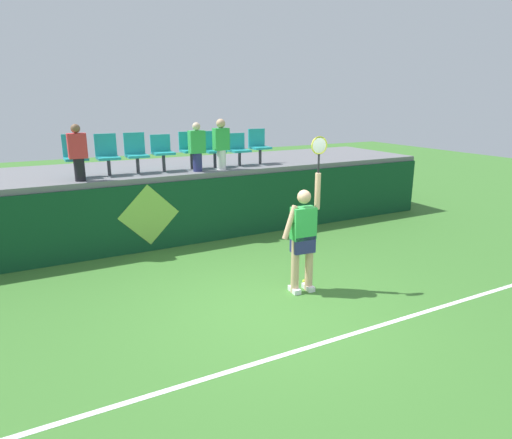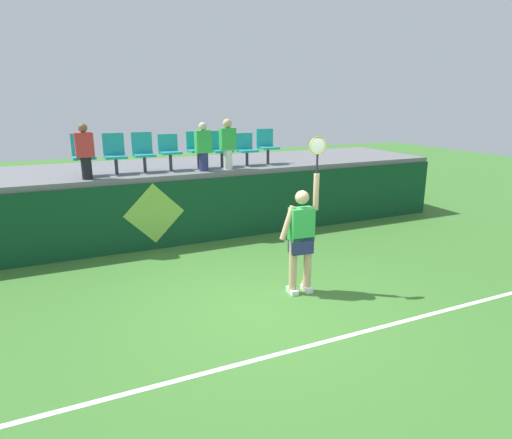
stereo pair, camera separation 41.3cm
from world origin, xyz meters
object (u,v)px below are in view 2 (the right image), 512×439
object	(u,v)px
spectator_0	(203,146)
tennis_ball	(303,282)
stadium_chair_1	(115,152)
stadium_chair_7	(267,144)
spectator_1	(85,151)
water_bottle	(88,174)
stadium_chair_2	(143,151)
stadium_chair_3	(169,150)
stadium_chair_0	(83,153)
stadium_chair_6	(246,148)
spectator_2	(228,143)
tennis_player	(301,236)
stadium_chair_5	(221,147)
stadium_chair_4	(197,147)

from	to	relation	value
spectator_0	tennis_ball	bearing A→B (deg)	-78.70
stadium_chair_1	stadium_chair_7	world-z (taller)	stadium_chair_1
tennis_ball	spectator_1	size ratio (longest dim) A/B	0.06
spectator_0	spectator_1	xyz separation A→B (m)	(-2.43, -0.04, 0.02)
water_bottle	spectator_0	bearing A→B (deg)	2.26
stadium_chair_1	stadium_chair_2	xyz separation A→B (m)	(0.60, -0.00, 0.00)
tennis_ball	spectator_0	world-z (taller)	spectator_0
stadium_chair_1	stadium_chair_3	xyz separation A→B (m)	(1.16, -0.01, -0.00)
stadium_chair_1	stadium_chair_7	distance (m)	3.57
stadium_chair_3	stadium_chair_7	size ratio (longest dim) A/B	0.94
stadium_chair_0	stadium_chair_6	bearing A→B (deg)	-0.13
stadium_chair_7	spectator_2	xyz separation A→B (m)	(-1.19, -0.46, 0.12)
tennis_player	water_bottle	bearing A→B (deg)	129.94
stadium_chair_6	spectator_2	xyz separation A→B (m)	(-0.63, -0.45, 0.17)
tennis_ball	stadium_chair_1	xyz separation A→B (m)	(-2.47, 3.72, 1.95)
tennis_player	tennis_ball	distance (m)	0.99
water_bottle	stadium_chair_0	bearing A→B (deg)	90.78
stadium_chair_5	spectator_1	xyz separation A→B (m)	(-2.99, -0.47, 0.11)
stadium_chair_2	tennis_ball	bearing A→B (deg)	-63.28
tennis_ball	stadium_chair_1	size ratio (longest dim) A/B	0.08
stadium_chair_1	tennis_ball	bearing A→B (deg)	-56.43
stadium_chair_5	spectator_0	xyz separation A→B (m)	(-0.56, -0.44, 0.09)
stadium_chair_3	stadium_chair_6	world-z (taller)	stadium_chair_3
tennis_player	stadium_chair_5	world-z (taller)	tennis_player
stadium_chair_5	stadium_chair_7	bearing A→B (deg)	-0.05
stadium_chair_0	stadium_chair_1	xyz separation A→B (m)	(0.62, 0.00, -0.02)
stadium_chair_6	stadium_chair_7	size ratio (longest dim) A/B	0.90
stadium_chair_6	spectator_0	bearing A→B (deg)	-160.08
tennis_player	tennis_ball	xyz separation A→B (m)	(0.21, 0.25, -0.94)
stadium_chair_5	water_bottle	bearing A→B (deg)	-169.85
stadium_chair_4	stadium_chair_7	bearing A→B (deg)	0.10
stadium_chair_5	spectator_1	distance (m)	3.03
stadium_chair_6	stadium_chair_2	bearing A→B (deg)	179.81
stadium_chair_1	stadium_chair_6	distance (m)	3.01
tennis_player	stadium_chair_2	bearing A→B (deg)	112.73
spectator_0	spectator_1	distance (m)	2.43
stadium_chair_6	spectator_0	size ratio (longest dim) A/B	0.71
stadium_chair_3	stadium_chair_4	bearing A→B (deg)	0.25
stadium_chair_6	water_bottle	bearing A→B (deg)	-171.68
stadium_chair_7	stadium_chair_0	bearing A→B (deg)	179.94
tennis_ball	stadium_chair_6	distance (m)	4.21
stadium_chair_1	spectator_2	xyz separation A→B (m)	(2.37, -0.46, 0.14)
stadium_chair_2	spectator_0	bearing A→B (deg)	-19.98
stadium_chair_5	stadium_chair_7	size ratio (longest dim) A/B	0.98
tennis_player	stadium_chair_6	bearing A→B (deg)	79.19
stadium_chair_2	spectator_1	world-z (taller)	spectator_1
tennis_ball	stadium_chair_6	size ratio (longest dim) A/B	0.09
spectator_0	spectator_2	bearing A→B (deg)	-1.81
stadium_chair_7	spectator_0	distance (m)	1.81
stadium_chair_7	spectator_2	size ratio (longest dim) A/B	0.75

